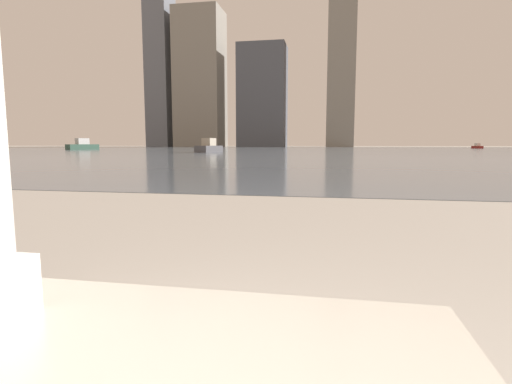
# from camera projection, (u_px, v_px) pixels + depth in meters

# --- Properties ---
(harbor_water) EXTENTS (180.00, 110.00, 0.01)m
(harbor_water) POSITION_uv_depth(u_px,v_px,m) (328.00, 150.00, 60.57)
(harbor_water) COLOR slate
(harbor_water) RESTS_ON ground_plane
(harbor_boat_1) EXTENTS (1.44, 2.78, 0.99)m
(harbor_boat_1) POSITION_uv_depth(u_px,v_px,m) (477.00, 147.00, 76.83)
(harbor_boat_1) COLOR maroon
(harbor_boat_1) RESTS_ON harbor_water
(harbor_boat_2) EXTENTS (3.58, 4.82, 1.73)m
(harbor_boat_2) POSITION_uv_depth(u_px,v_px,m) (82.00, 146.00, 61.00)
(harbor_boat_2) COLOR #335647
(harbor_boat_2) RESTS_ON harbor_water
(harbor_boat_4) EXTENTS (2.04, 4.16, 1.49)m
(harbor_boat_4) POSITION_uv_depth(u_px,v_px,m) (209.00, 147.00, 42.33)
(harbor_boat_4) COLOR #4C4C51
(harbor_boat_4) RESTS_ON harbor_water
(skyline_tower_0) EXTENTS (6.97, 9.08, 66.50)m
(skyline_tower_0) POSITION_uv_depth(u_px,v_px,m) (160.00, 36.00, 120.65)
(skyline_tower_0) COLOR slate
(skyline_tower_0) RESTS_ON ground_plane
(skyline_tower_1) EXTENTS (13.65, 11.73, 40.25)m
(skyline_tower_1) POSITION_uv_depth(u_px,v_px,m) (200.00, 79.00, 119.91)
(skyline_tower_1) COLOR gray
(skyline_tower_1) RESTS_ON ground_plane
(skyline_tower_2) EXTENTS (13.68, 10.38, 29.31)m
(skyline_tower_2) POSITION_uv_depth(u_px,v_px,m) (263.00, 97.00, 117.06)
(skyline_tower_2) COLOR #4C515B
(skyline_tower_2) RESTS_ON ground_plane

